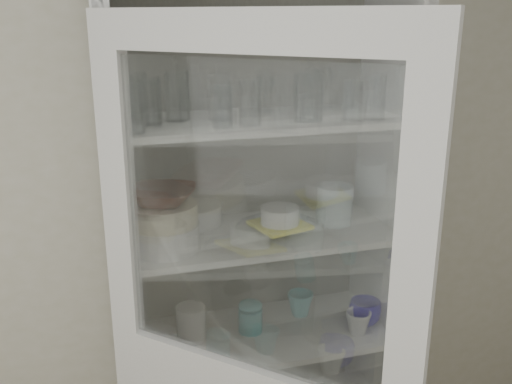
{
  "coord_description": "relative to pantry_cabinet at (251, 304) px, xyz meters",
  "views": [
    {
      "loc": [
        -0.33,
        -0.52,
        1.98
      ],
      "look_at": [
        0.2,
        1.27,
        1.4
      ],
      "focal_mm": 40.0,
      "sensor_mm": 36.0,
      "label": 1
    }
  ],
  "objects": [
    {
      "name": "wall_back",
      "position": [
        -0.2,
        0.16,
        0.36
      ],
      "size": [
        3.6,
        0.02,
        2.6
      ],
      "primitive_type": "cube",
      "color": "beige",
      "rests_on": "ground"
    },
    {
      "name": "pantry_cabinet",
      "position": [
        0.0,
        0.0,
        0.0
      ],
      "size": [
        1.0,
        0.45,
        2.1
      ],
      "color": "silver",
      "rests_on": "floor"
    },
    {
      "name": "tumbler_0",
      "position": [
        -0.41,
        -0.22,
        0.79
      ],
      "size": [
        0.08,
        0.08,
        0.14
      ],
      "primitive_type": "cylinder",
      "rotation": [
        0.0,
        0.0,
        0.22
      ],
      "color": "silver",
      "rests_on": "shelf_glass"
    },
    {
      "name": "tumbler_1",
      "position": [
        -0.15,
        -0.2,
        0.78
      ],
      "size": [
        0.07,
        0.07,
        0.12
      ],
      "primitive_type": "cylinder",
      "rotation": [
        0.0,
        0.0,
        -0.19
      ],
      "color": "silver",
      "rests_on": "shelf_glass"
    },
    {
      "name": "tumbler_2",
      "position": [
        -0.06,
        -0.19,
        0.79
      ],
      "size": [
        0.08,
        0.08,
        0.14
      ],
      "primitive_type": "cylinder",
      "rotation": [
        0.0,
        0.0,
        0.27
      ],
      "color": "silver",
      "rests_on": "shelf_glass"
    },
    {
      "name": "tumbler_3",
      "position": [
        0.13,
        -0.18,
        0.8
      ],
      "size": [
        0.08,
        0.08,
        0.15
      ],
      "primitive_type": "cylinder",
      "rotation": [
        0.0,
        0.0,
        -0.11
      ],
      "color": "silver",
      "rests_on": "shelf_glass"
    },
    {
      "name": "tumbler_4",
      "position": [
        0.15,
        -0.19,
        0.79
      ],
      "size": [
        0.08,
        0.08,
        0.15
      ],
      "primitive_type": "cylinder",
      "rotation": [
        0.0,
        0.0,
        0.08
      ],
      "color": "silver",
      "rests_on": "shelf_glass"
    },
    {
      "name": "tumbler_5",
      "position": [
        0.28,
        -0.2,
        0.78
      ],
      "size": [
        0.07,
        0.07,
        0.13
      ],
      "primitive_type": "cylinder",
      "rotation": [
        0.0,
        0.0,
        -0.07
      ],
      "color": "silver",
      "rests_on": "shelf_glass"
    },
    {
      "name": "tumbler_6",
      "position": [
        0.35,
        -0.21,
        0.79
      ],
      "size": [
        0.07,
        0.07,
        0.14
      ],
      "primitive_type": "cylinder",
      "rotation": [
        0.0,
        0.0,
        -0.07
      ],
      "color": "silver",
      "rests_on": "shelf_glass"
    },
    {
      "name": "tumbler_7",
      "position": [
        -0.39,
        -0.05,
        0.8
      ],
      "size": [
        0.1,
        0.1,
        0.16
      ],
      "primitive_type": "cylinder",
      "rotation": [
        0.0,
        0.0,
        0.32
      ],
      "color": "silver",
      "rests_on": "shelf_glass"
    },
    {
      "name": "tumbler_8",
      "position": [
        -0.35,
        -0.09,
        0.79
      ],
      "size": [
        0.08,
        0.08,
        0.14
      ],
      "primitive_type": "cylinder",
      "rotation": [
        0.0,
        0.0,
        0.25
      ],
      "color": "silver",
      "rests_on": "shelf_glass"
    },
    {
      "name": "tumbler_9",
      "position": [
        -0.26,
        -0.05,
        0.8
      ],
      "size": [
        0.08,
        0.08,
        0.15
      ],
      "primitive_type": "cylinder",
      "rotation": [
        0.0,
        0.0,
        0.03
      ],
      "color": "silver",
      "rests_on": "shelf_glass"
    },
    {
      "name": "tumbler_10",
      "position": [
        -0.13,
        -0.09,
        0.79
      ],
      "size": [
        0.08,
        0.08,
        0.14
      ],
      "primitive_type": "cylinder",
      "rotation": [
        0.0,
        0.0,
        -0.16
      ],
      "color": "silver",
      "rests_on": "shelf_glass"
    },
    {
      "name": "goblet_0",
      "position": [
        -0.41,
        0.05,
        0.8
      ],
      "size": [
        0.07,
        0.07,
        0.16
      ],
      "primitive_type": null,
      "color": "silver",
      "rests_on": "shelf_glass"
    },
    {
      "name": "goblet_1",
      "position": [
        0.06,
        0.02,
        0.8
      ],
      "size": [
        0.07,
        0.07,
        0.15
      ],
      "primitive_type": null,
      "color": "silver",
      "rests_on": "shelf_glass"
    },
    {
      "name": "goblet_2",
      "position": [
        0.23,
        0.02,
        0.8
      ],
      "size": [
        0.07,
        0.07,
        0.16
      ],
      "primitive_type": null,
      "color": "silver",
      "rests_on": "shelf_glass"
    },
    {
      "name": "goblet_3",
      "position": [
        0.28,
        0.04,
        0.8
      ],
      "size": [
        0.07,
        0.07,
        0.16
      ],
      "primitive_type": null,
      "color": "silver",
      "rests_on": "shelf_glass"
    },
    {
      "name": "plate_stack_front",
      "position": [
        -0.33,
        -0.13,
        0.36
      ],
      "size": [
        0.23,
        0.23,
        0.08
      ],
      "primitive_type": "cylinder",
      "color": "silver",
      "rests_on": "shelf_plates"
    },
    {
      "name": "plate_stack_back",
      "position": [
        -0.2,
        0.08,
        0.36
      ],
      "size": [
        0.22,
        0.22,
        0.07
      ],
      "primitive_type": "cylinder",
      "color": "silver",
      "rests_on": "shelf_plates"
    },
    {
      "name": "cream_bowl",
      "position": [
        -0.33,
        -0.13,
        0.44
      ],
      "size": [
        0.23,
        0.23,
        0.07
      ],
      "primitive_type": "cylinder",
      "rotation": [
        0.0,
        0.0,
        -0.04
      ],
      "color": "beige",
      "rests_on": "plate_stack_front"
    },
    {
      "name": "terracotta_bowl",
      "position": [
        -0.33,
        -0.13,
        0.5
      ],
      "size": [
        0.27,
        0.27,
        0.05
      ],
      "primitive_type": "imported",
      "rotation": [
        0.0,
        0.0,
        -0.37
      ],
      "color": "#53291C",
      "rests_on": "cream_bowl"
    },
    {
      "name": "glass_platter",
      "position": [
        0.08,
        -0.09,
        0.33
      ],
      "size": [
        0.37,
        0.37,
        0.02
      ],
      "primitive_type": "cylinder",
      "rotation": [
        0.0,
        0.0,
        -0.22
      ],
      "color": "silver",
      "rests_on": "shelf_plates"
    },
    {
      "name": "yellow_trivet",
      "position": [
        0.08,
        -0.09,
        0.34
      ],
      "size": [
        0.21,
        0.21,
        0.01
      ],
      "primitive_type": "cube",
      "rotation": [
        0.0,
        0.0,
        0.26
      ],
      "color": "yellow",
      "rests_on": "glass_platter"
    },
    {
      "name": "white_ramekin",
      "position": [
        0.08,
        -0.09,
        0.38
      ],
      "size": [
        0.17,
        0.17,
        0.06
      ],
      "primitive_type": "cylinder",
      "rotation": [
        0.0,
        0.0,
        0.37
      ],
      "color": "silver",
      "rests_on": "yellow_trivet"
    },
    {
      "name": "grey_bowl_stack",
      "position": [
        0.29,
        -0.07,
        0.39
      ],
      "size": [
        0.13,
        0.13,
        0.14
      ],
      "primitive_type": "cylinder",
      "color": "#B0C2C5",
      "rests_on": "shelf_plates"
    },
    {
      "name": "mug_blue",
      "position": [
        0.41,
        -0.13,
        -0.03
      ],
      "size": [
        0.13,
        0.13,
        0.1
      ],
      "primitive_type": "imported",
      "rotation": [
        0.0,
        0.0,
        0.07
      ],
      "color": "#13119F",
      "rests_on": "shelf_mugs"
    },
    {
      "name": "mug_teal",
      "position": [
        0.2,
        0.0,
        -0.03
      ],
      "size": [
        0.12,
        0.12,
        0.09
      ],
      "primitive_type": "imported",
      "rotation": [
        0.0,
        0.0,
        -0.18
      ],
      "color": "teal",
      "rests_on": "shelf_mugs"
    },
    {
      "name": "mug_white",
      "position": [
        0.36,
        -0.18,
        -0.04
      ],
      "size": [
        0.12,
        0.12,
        0.09
      ],
      "primitive_type": "imported",
      "rotation": [
        0.0,
        0.0,
        -0.41
      ],
      "color": "silver",
      "rests_on": "shelf_mugs"
    },
    {
      "name": "teal_jar",
      "position": [
        -0.02,
        -0.06,
        -0.03
      ],
      "size": [
        0.09,
        0.09,
        0.11
      ],
      "color": "teal",
      "rests_on": "shelf_mugs"
    },
    {
      "name": "measuring_cups",
      "position": [
        -0.34,
        -0.11,
        -0.06
      ],
      "size": [
        0.11,
        0.11,
        0.04
      ],
      "primitive_type": "cylinder",
      "color": "silver",
      "rests_on": "shelf_mugs"
    },
    {
      "name": "white_canister",
      "position": [
        -0.24,
        -0.04,
        -0.02
      ],
      "size": [
        0.13,
        0.13,
        0.12
      ],
      "primitive_type": "cylinder",
      "rotation": [
        0.0,
        0.0,
        -0.25
      ],
      "color": "silver",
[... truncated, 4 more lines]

